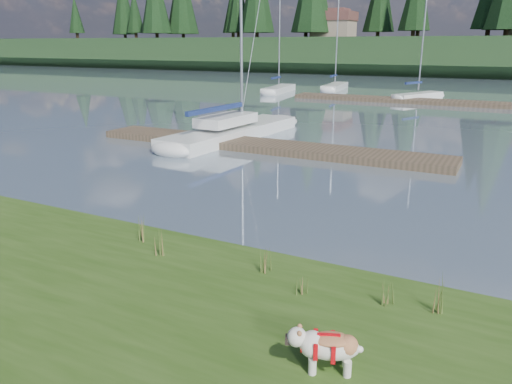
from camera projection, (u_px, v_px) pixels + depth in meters
The scene contains 19 objects.
ground at pixel (434, 104), 37.66m from camera, with size 200.00×200.00×0.00m, color slate.
bank at pixel (35, 356), 7.00m from camera, with size 60.00×9.00×0.35m, color #324F19.
ridge at pixel (482, 57), 73.50m from camera, with size 200.00×20.00×5.00m, color #1A3117.
bulldog at pixel (328, 345), 6.34m from camera, with size 0.98×0.62×0.58m.
sailboat_main at pixel (241, 127), 24.52m from camera, with size 2.75×10.39×14.63m.
dock_near at pixel (262, 146), 21.53m from camera, with size 16.00×2.00×0.30m, color #4C3D2C.
dock_far at pixel (463, 103), 36.73m from camera, with size 26.00×2.20×0.30m, color #4C3D2C.
sailboat_bg_0 at pixel (281, 88), 46.84m from camera, with size 2.39×7.37×10.59m.
sailboat_bg_1 at pixel (336, 86), 49.51m from camera, with size 2.30×7.36×10.88m.
sailboat_bg_2 at pixel (422, 96), 40.34m from camera, with size 3.57×5.96×9.25m.
weed_0 at pixel (157, 242), 9.82m from camera, with size 0.17×0.14×0.68m.
weed_1 at pixel (266, 260), 9.14m from camera, with size 0.17×0.14×0.55m.
weed_2 at pixel (389, 290), 7.95m from camera, with size 0.17×0.14×0.62m.
weed_3 at pixel (140, 229), 10.56m from camera, with size 0.17×0.14×0.63m.
weed_4 at pixel (303, 284), 8.31m from camera, with size 0.17×0.14×0.45m.
weed_5 at pixel (441, 297), 7.67m from camera, with size 0.17×0.14×0.70m.
mud_lip at pixel (206, 252), 10.77m from camera, with size 60.00×0.50×0.14m, color #33281C.
conifer_1 at pixel (238, 2), 86.96m from camera, with size 4.40×4.40×11.30m.
house_0 at pixel (334, 24), 79.29m from camera, with size 6.30×5.30×4.65m.
Camera 1 is at (5.54, -9.93, 4.40)m, focal length 35.00 mm.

